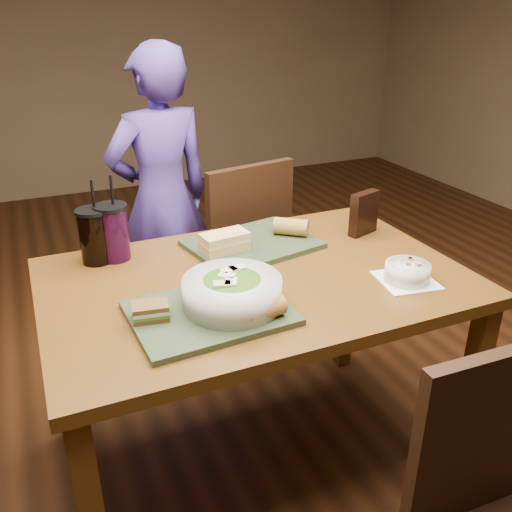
# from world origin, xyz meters

# --- Properties ---
(ground) EXTENTS (6.00, 6.00, 0.00)m
(ground) POSITION_xyz_m (0.00, 0.00, 0.00)
(ground) COLOR #381C0B
(ground) RESTS_ON ground
(dining_table) EXTENTS (1.30, 0.85, 0.75)m
(dining_table) POSITION_xyz_m (0.00, 0.00, 0.66)
(dining_table) COLOR #583611
(dining_table) RESTS_ON ground
(chair_far) EXTENTS (0.48, 0.48, 0.94)m
(chair_far) POSITION_xyz_m (0.22, 0.66, 0.52)
(chair_far) COLOR black
(chair_far) RESTS_ON ground
(diner) EXTENTS (0.56, 0.42, 1.40)m
(diner) POSITION_xyz_m (-0.05, 0.99, 0.70)
(diner) COLOR #453084
(diner) RESTS_ON ground
(tray_near) EXTENTS (0.44, 0.34, 0.02)m
(tray_near) POSITION_xyz_m (-0.21, -0.17, 0.76)
(tray_near) COLOR #2C3923
(tray_near) RESTS_ON dining_table
(tray_far) EXTENTS (0.47, 0.39, 0.02)m
(tray_far) POSITION_xyz_m (0.08, 0.22, 0.76)
(tray_far) COLOR #2C3923
(tray_far) RESTS_ON dining_table
(salad_bowl) EXTENTS (0.27, 0.27, 0.09)m
(salad_bowl) POSITION_xyz_m (-0.14, -0.17, 0.81)
(salad_bowl) COLOR silver
(salad_bowl) RESTS_ON tray_near
(soup_bowl) EXTENTS (0.19, 0.19, 0.07)m
(soup_bowl) POSITION_xyz_m (0.41, -0.22, 0.78)
(soup_bowl) COLOR white
(soup_bowl) RESTS_ON dining_table
(sandwich_near) EXTENTS (0.10, 0.08, 0.04)m
(sandwich_near) POSITION_xyz_m (-0.37, -0.15, 0.79)
(sandwich_near) COLOR #593819
(sandwich_near) RESTS_ON tray_near
(sandwich_far) EXTENTS (0.17, 0.11, 0.06)m
(sandwich_far) POSITION_xyz_m (-0.03, 0.19, 0.80)
(sandwich_far) COLOR tan
(sandwich_far) RESTS_ON tray_far
(baguette_near) EXTENTS (0.12, 0.08, 0.06)m
(baguette_near) POSITION_xyz_m (-0.10, -0.27, 0.80)
(baguette_near) COLOR #AD7533
(baguette_near) RESTS_ON tray_near
(baguette_far) EXTENTS (0.13, 0.12, 0.06)m
(baguette_far) POSITION_xyz_m (0.23, 0.22, 0.80)
(baguette_far) COLOR #AD7533
(baguette_far) RESTS_ON tray_far
(cup_cola) EXTENTS (0.10, 0.10, 0.28)m
(cup_cola) POSITION_xyz_m (-0.44, 0.31, 0.84)
(cup_cola) COLOR black
(cup_cola) RESTS_ON dining_table
(cup_berry) EXTENTS (0.11, 0.11, 0.29)m
(cup_berry) POSITION_xyz_m (-0.38, 0.31, 0.85)
(cup_berry) COLOR black
(cup_berry) RESTS_ON dining_table
(chip_bag) EXTENTS (0.13, 0.07, 0.16)m
(chip_bag) POSITION_xyz_m (0.50, 0.16, 0.83)
(chip_bag) COLOR black
(chip_bag) RESTS_ON dining_table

